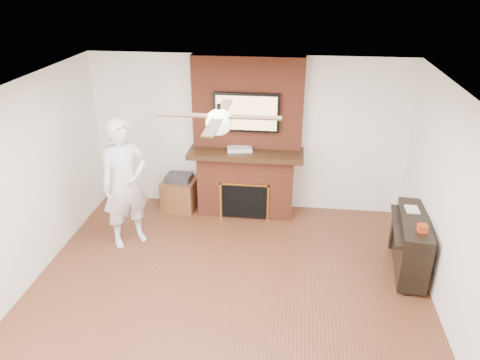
# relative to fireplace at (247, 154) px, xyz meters

# --- Properties ---
(room_shell) EXTENTS (5.36, 5.86, 2.86)m
(room_shell) POSITION_rel_fireplace_xyz_m (0.00, -2.55, 0.25)
(room_shell) COLOR #522A18
(room_shell) RESTS_ON ground
(fireplace) EXTENTS (1.78, 0.64, 2.50)m
(fireplace) POSITION_rel_fireplace_xyz_m (0.00, 0.00, 0.00)
(fireplace) COLOR brown
(fireplace) RESTS_ON ground
(tv) EXTENTS (1.00, 0.08, 0.60)m
(tv) POSITION_rel_fireplace_xyz_m (0.00, -0.05, 0.68)
(tv) COLOR black
(tv) RESTS_ON fireplace
(ceiling_fan) EXTENTS (1.21, 1.21, 0.31)m
(ceiling_fan) POSITION_rel_fireplace_xyz_m (-0.00, -2.55, 1.34)
(ceiling_fan) COLOR black
(ceiling_fan) RESTS_ON room_shell
(person) EXTENTS (0.82, 0.80, 1.87)m
(person) POSITION_rel_fireplace_xyz_m (-1.57, -1.17, -0.06)
(person) COLOR silver
(person) RESTS_ON ground
(side_table) EXTENTS (0.55, 0.55, 0.60)m
(side_table) POSITION_rel_fireplace_xyz_m (-1.10, -0.07, -0.72)
(side_table) COLOR brown
(side_table) RESTS_ON ground
(piano) EXTENTS (0.57, 1.22, 0.87)m
(piano) POSITION_rel_fireplace_xyz_m (2.31, -1.42, -0.58)
(piano) COLOR black
(piano) RESTS_ON ground
(cable_box) EXTENTS (0.41, 0.28, 0.05)m
(cable_box) POSITION_rel_fireplace_xyz_m (-0.10, -0.10, 0.11)
(cable_box) COLOR silver
(cable_box) RESTS_ON fireplace
(candle_orange) EXTENTS (0.07, 0.07, 0.13)m
(candle_orange) POSITION_rel_fireplace_xyz_m (-0.19, -0.23, -0.93)
(candle_orange) COLOR #D84C19
(candle_orange) RESTS_ON ground
(candle_green) EXTENTS (0.07, 0.07, 0.08)m
(candle_green) POSITION_rel_fireplace_xyz_m (0.01, -0.16, -0.95)
(candle_green) COLOR #538A37
(candle_green) RESTS_ON ground
(candle_cream) EXTENTS (0.08, 0.08, 0.10)m
(candle_cream) POSITION_rel_fireplace_xyz_m (0.13, -0.20, -0.94)
(candle_cream) COLOR beige
(candle_cream) RESTS_ON ground
(candle_blue) EXTENTS (0.06, 0.06, 0.08)m
(candle_blue) POSITION_rel_fireplace_xyz_m (0.20, -0.23, -0.95)
(candle_blue) COLOR #33499B
(candle_blue) RESTS_ON ground
(candle_green_extra) EXTENTS (0.07, 0.07, 0.08)m
(candle_green_extra) POSITION_rel_fireplace_xyz_m (0.04, -0.16, -0.95)
(candle_green_extra) COLOR olive
(candle_green_extra) RESTS_ON ground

